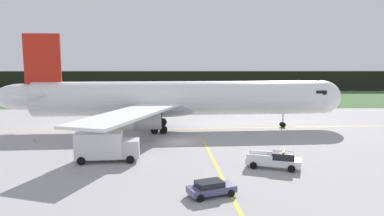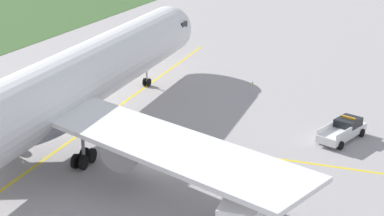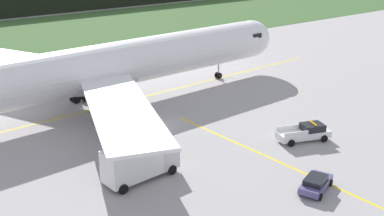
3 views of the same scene
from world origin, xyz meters
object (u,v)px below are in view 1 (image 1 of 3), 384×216
(airliner, at_px, (176,99))
(catering_truck, at_px, (106,146))
(staff_car, at_px, (211,188))
(ops_pickup_truck, at_px, (275,160))

(airliner, xyz_separation_m, catering_truck, (-7.56, -19.26, -3.24))
(staff_car, bearing_deg, catering_truck, 136.10)
(ops_pickup_truck, relative_size, staff_car, 1.38)
(airliner, height_order, staff_car, airliner)
(ops_pickup_truck, bearing_deg, catering_truck, 170.50)
(staff_car, bearing_deg, ops_pickup_truck, 45.54)
(ops_pickup_truck, xyz_separation_m, staff_car, (-7.46, -7.60, -0.20))
(airliner, relative_size, staff_car, 13.19)
(airliner, bearing_deg, ops_pickup_truck, -63.76)
(airliner, xyz_separation_m, staff_car, (3.57, -29.97, -4.33))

